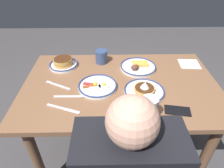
# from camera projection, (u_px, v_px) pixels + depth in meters

# --- Properties ---
(ground_plane) EXTENTS (6.00, 6.00, 0.00)m
(ground_plane) POSITION_uv_depth(u_px,v_px,m) (119.00, 149.00, 1.76)
(ground_plane) COLOR #444143
(dining_table) EXTENTS (1.32, 0.82, 0.73)m
(dining_table) POSITION_uv_depth(u_px,v_px,m) (120.00, 95.00, 1.39)
(dining_table) COLOR brown
(dining_table) RESTS_ON ground_plane
(plate_near_main) EXTENTS (0.27, 0.27, 0.05)m
(plate_near_main) POSITION_uv_depth(u_px,v_px,m) (138.00, 67.00, 1.47)
(plate_near_main) COLOR silver
(plate_near_main) RESTS_ON dining_table
(plate_center_pancakes) EXTENTS (0.26, 0.26, 0.04)m
(plate_center_pancakes) POSITION_uv_depth(u_px,v_px,m) (98.00, 86.00, 1.28)
(plate_center_pancakes) COLOR white
(plate_center_pancakes) RESTS_ON dining_table
(plate_far_companion) EXTENTS (0.22, 0.22, 0.06)m
(plate_far_companion) POSITION_uv_depth(u_px,v_px,m) (63.00, 63.00, 1.49)
(plate_far_companion) COLOR white
(plate_far_companion) RESTS_ON dining_table
(plate_far_side) EXTENTS (0.26, 0.26, 0.08)m
(plate_far_side) POSITION_uv_depth(u_px,v_px,m) (144.00, 90.00, 1.24)
(plate_far_side) COLOR silver
(plate_far_side) RESTS_ON dining_table
(coffee_mug) EXTENTS (0.09, 0.13, 0.10)m
(coffee_mug) POSITION_uv_depth(u_px,v_px,m) (101.00, 56.00, 1.52)
(coffee_mug) COLOR #334772
(coffee_mug) RESTS_ON dining_table
(drinking_glass) EXTENTS (0.08, 0.08, 0.15)m
(drinking_glass) POSITION_uv_depth(u_px,v_px,m) (149.00, 110.00, 1.02)
(drinking_glass) COLOR silver
(drinking_glass) RESTS_ON dining_table
(cell_phone) EXTENTS (0.15, 0.10, 0.01)m
(cell_phone) POSITION_uv_depth(u_px,v_px,m) (177.00, 111.00, 1.11)
(cell_phone) COLOR black
(cell_phone) RESTS_ON dining_table
(paper_napkin) EXTENTS (0.16, 0.15, 0.00)m
(paper_napkin) POSITION_uv_depth(u_px,v_px,m) (189.00, 64.00, 1.53)
(paper_napkin) COLOR white
(paper_napkin) RESTS_ON dining_table
(fork_near) EXTENTS (0.18, 0.11, 0.01)m
(fork_near) POSITION_uv_depth(u_px,v_px,m) (58.00, 85.00, 1.30)
(fork_near) COLOR silver
(fork_near) RESTS_ON dining_table
(butter_knife) EXTENTS (0.21, 0.09, 0.01)m
(butter_knife) POSITION_uv_depth(u_px,v_px,m) (63.00, 109.00, 1.12)
(butter_knife) COLOR silver
(butter_knife) RESTS_ON dining_table
(tea_spoon) EXTENTS (0.20, 0.03, 0.01)m
(tea_spoon) POSITION_uv_depth(u_px,v_px,m) (74.00, 96.00, 1.21)
(tea_spoon) COLOR silver
(tea_spoon) RESTS_ON dining_table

